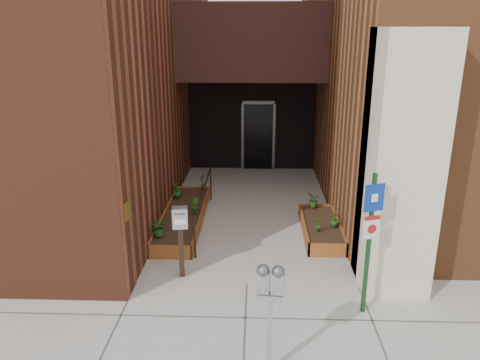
# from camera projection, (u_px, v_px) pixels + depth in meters

# --- Properties ---
(ground) EXTENTS (80.00, 80.00, 0.00)m
(ground) POSITION_uv_depth(u_px,v_px,m) (247.00, 285.00, 8.37)
(ground) COLOR #9E9991
(ground) RESTS_ON ground
(architecture) EXTENTS (20.00, 14.60, 10.00)m
(architecture) POSITION_uv_depth(u_px,v_px,m) (247.00, 5.00, 13.36)
(architecture) COLOR #602D1B
(architecture) RESTS_ON ground
(planter_left) EXTENTS (0.90, 3.60, 0.30)m
(planter_left) POSITION_uv_depth(u_px,v_px,m) (183.00, 218.00, 10.95)
(planter_left) COLOR brown
(planter_left) RESTS_ON ground
(planter_right) EXTENTS (0.80, 2.20, 0.30)m
(planter_right) POSITION_uv_depth(u_px,v_px,m) (321.00, 229.00, 10.37)
(planter_right) COLOR brown
(planter_right) RESTS_ON ground
(handrail) EXTENTS (0.04, 3.34, 0.90)m
(handrail) POSITION_uv_depth(u_px,v_px,m) (204.00, 194.00, 10.69)
(handrail) COLOR black
(handrail) RESTS_ON ground
(parking_meter) EXTENTS (0.36, 0.18, 1.60)m
(parking_meter) POSITION_uv_depth(u_px,v_px,m) (270.00, 291.00, 5.90)
(parking_meter) COLOR #9A9A9D
(parking_meter) RESTS_ON ground
(sign_post) EXTENTS (0.31, 0.13, 2.36)m
(sign_post) POSITION_uv_depth(u_px,v_px,m) (371.00, 230.00, 7.14)
(sign_post) COLOR #163D1C
(sign_post) RESTS_ON ground
(payment_dropbox) EXTENTS (0.30, 0.24, 1.37)m
(payment_dropbox) POSITION_uv_depth(u_px,v_px,m) (180.00, 227.00, 8.36)
(payment_dropbox) COLOR black
(payment_dropbox) RESTS_ON ground
(shrub_left_a) EXTENTS (0.44, 0.44, 0.38)m
(shrub_left_a) POSITION_uv_depth(u_px,v_px,m) (159.00, 227.00, 9.60)
(shrub_left_a) COLOR #1B6020
(shrub_left_a) RESTS_ON planter_left
(shrub_left_b) EXTENTS (0.28, 0.28, 0.37)m
(shrub_left_b) POSITION_uv_depth(u_px,v_px,m) (195.00, 206.00, 10.73)
(shrub_left_b) COLOR #235418
(shrub_left_b) RESTS_ON planter_left
(shrub_left_c) EXTENTS (0.30, 0.30, 0.38)m
(shrub_left_c) POSITION_uv_depth(u_px,v_px,m) (177.00, 190.00, 11.76)
(shrub_left_c) COLOR #205E1A
(shrub_left_c) RESTS_ON planter_left
(shrub_left_d) EXTENTS (0.29, 0.29, 0.40)m
(shrub_left_d) POSITION_uv_depth(u_px,v_px,m) (203.00, 182.00, 12.34)
(shrub_left_d) COLOR #245217
(shrub_left_d) RESTS_ON planter_left
(shrub_right_a) EXTENTS (0.23, 0.23, 0.32)m
(shrub_right_a) POSITION_uv_depth(u_px,v_px,m) (335.00, 219.00, 10.06)
(shrub_right_a) COLOR #235016
(shrub_right_a) RESTS_ON planter_right
(shrub_right_b) EXTENTS (0.23, 0.23, 0.32)m
(shrub_right_b) POSITION_uv_depth(u_px,v_px,m) (318.00, 224.00, 9.83)
(shrub_right_b) COLOR #22631C
(shrub_right_b) RESTS_ON planter_right
(shrub_right_c) EXTENTS (0.33, 0.33, 0.36)m
(shrub_right_c) POSITION_uv_depth(u_px,v_px,m) (314.00, 200.00, 11.11)
(shrub_right_c) COLOR #215719
(shrub_right_c) RESTS_ON planter_right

